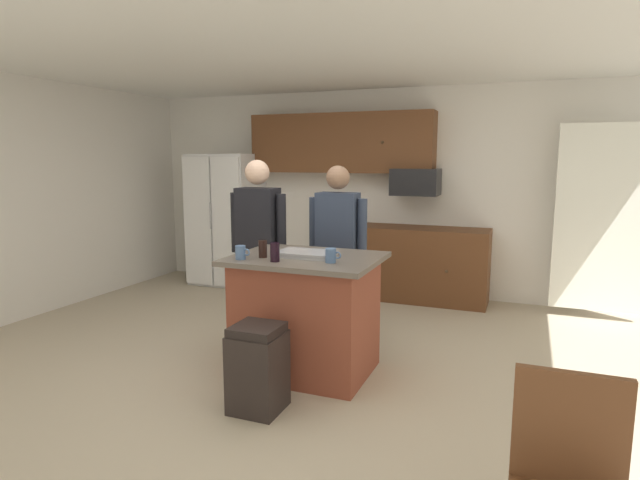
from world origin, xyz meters
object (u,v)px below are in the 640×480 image
Objects in this scene: mug_blue_stoneware at (241,252)px; mug_ceramic_white at (331,255)px; refrigerator at (226,219)px; serving_tray at (306,254)px; kitchen_island at (306,314)px; trash_bin at (258,368)px; microwave_over_range at (416,182)px; person_guest_by_door at (258,238)px; tumbler_amber at (275,252)px; person_guest_left at (338,241)px; glass_short_whisky at (263,249)px.

mug_ceramic_white reaches higher than mug_blue_stoneware.
mug_blue_stoneware is 0.99× the size of mug_ceramic_white.
refrigerator is 3.34m from serving_tray.
mug_blue_stoneware is 0.51m from serving_tray.
kitchen_island is 2.64× the size of serving_tray.
mug_blue_stoneware is 0.20× the size of trash_bin.
mug_blue_stoneware is 0.28× the size of serving_tray.
person_guest_by_door is (-1.06, -2.04, -0.45)m from microwave_over_range.
refrigerator is at bearing 123.72° from mug_blue_stoneware.
serving_tray is at bearing 64.79° from tumbler_amber.
serving_tray reaches higher than trash_bin.
refrigerator reaches higher than tumbler_amber.
trash_bin is (-0.39, -3.31, -1.15)m from microwave_over_range.
person_guest_left reaches higher than mug_ceramic_white.
refrigerator reaches higher than kitchen_island.
person_guest_left is at bearing -36.31° from refrigerator.
trash_bin is at bearing -93.74° from kitchen_island.
microwave_over_range is 4.02× the size of glass_short_whisky.
person_guest_left reaches higher than kitchen_island.
serving_tray is (-0.28, 0.16, -0.03)m from mug_ceramic_white.
kitchen_island is at bearing -47.35° from refrigerator.
person_guest_left is at bearing 74.65° from glass_short_whisky.
microwave_over_range is at bearing 82.38° from kitchen_island.
person_guest_left is 1.69m from trash_bin.
mug_blue_stoneware is (-0.76, -2.87, -0.43)m from microwave_over_range.
serving_tray is at bearing -0.05° from person_guest_left.
mug_blue_stoneware is at bearing 130.35° from trash_bin.
trash_bin is at bearing -25.99° from person_guest_by_door.
person_guest_by_door is (-0.69, -0.29, 0.03)m from person_guest_left.
mug_blue_stoneware is at bearing -34.12° from person_guest_by_door.
refrigerator is 3.64m from mug_ceramic_white.
tumbler_amber reaches higher than serving_tray.
glass_short_whisky is at bearing -53.23° from refrigerator.
kitchen_island is at bearing -0.00° from person_guest_by_door.
serving_tray is (0.13, 0.28, -0.05)m from tumbler_amber.
mug_ceramic_white is 0.89× the size of glass_short_whisky.
microwave_over_range is 4.53× the size of mug_ceramic_white.
trash_bin is at bearing -2.63° from person_guest_left.
mug_blue_stoneware is (-0.42, -0.31, 0.53)m from kitchen_island.
microwave_over_range is at bearing 82.38° from serving_tray.
tumbler_amber is at bearing 3.95° from mug_blue_stoneware.
tumbler_amber is at bearing 100.55° from trash_bin.
kitchen_island is at bearing -97.62° from microwave_over_range.
microwave_over_range is at bearing 83.24° from trash_bin.
person_guest_left is 13.50× the size of mug_ceramic_white.
trash_bin is (0.25, -0.57, -0.73)m from glass_short_whisky.
mug_blue_stoneware is at bearing -104.82° from microwave_over_range.
mug_blue_stoneware is (1.84, -2.76, 0.12)m from refrigerator.
person_guest_left is 0.82m from serving_tray.
refrigerator is 3.28m from glass_short_whisky.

